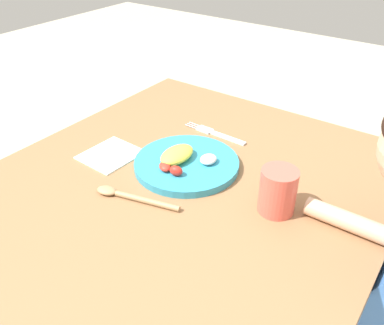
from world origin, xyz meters
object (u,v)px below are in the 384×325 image
drinking_cup (278,191)px  plate (186,163)px  fork (216,134)px  spoon (128,196)px

drinking_cup → plate: bearing=85.3°
plate → fork: size_ratio=1.31×
plate → spoon: size_ratio=1.29×
plate → spoon: 0.19m
fork → plate: bearing=100.5°
spoon → drinking_cup: (0.16, -0.30, 0.05)m
plate → drinking_cup: drinking_cup is taller
fork → spoon: bearing=91.8°
fork → drinking_cup: size_ratio=1.97×
fork → spoon: (-0.38, 0.00, 0.00)m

